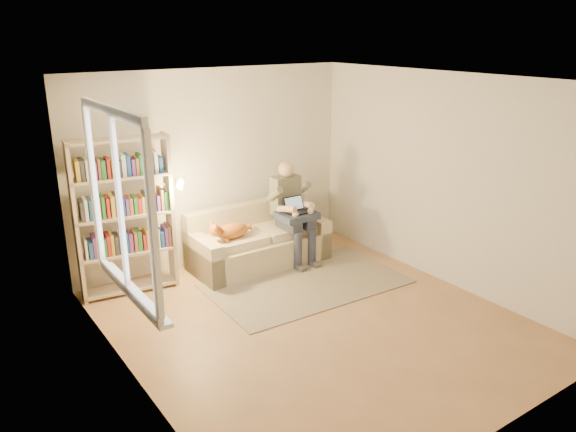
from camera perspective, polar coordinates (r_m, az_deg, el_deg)
floor at (r=6.30m, az=2.72°, el=-10.63°), size 4.50×4.50×0.00m
ceiling at (r=5.53m, az=3.13°, el=13.64°), size 4.00×4.50×0.02m
wall_left at (r=4.89m, az=-16.04°, el=-3.41°), size 0.02×4.50×2.60m
wall_right at (r=7.14m, az=15.76°, el=3.47°), size 0.02×4.50×2.60m
wall_back at (r=7.62m, az=-7.50°, el=4.94°), size 4.00×0.02×2.60m
wall_front at (r=4.35m, az=21.41°, el=-6.79°), size 4.00×0.02×2.60m
window at (r=5.06m, az=-16.30°, el=-1.79°), size 0.12×1.52×1.69m
sofa at (r=7.66m, az=-3.10°, el=-2.81°), size 1.86×0.85×0.79m
person at (r=7.61m, az=0.30°, el=0.94°), size 0.39×0.63×1.38m
cat at (r=7.24m, az=-5.71°, el=-1.44°), size 0.68×0.24×0.25m
blanket at (r=7.53m, az=0.78°, el=0.04°), size 0.51×0.42×0.09m
laptop at (r=7.50m, az=0.73°, el=0.77°), size 0.29×0.27×0.24m
bookshelf at (r=6.86m, az=-16.33°, el=0.69°), size 1.26×0.51×1.91m
rug at (r=7.15m, az=1.87°, el=-6.85°), size 2.48×1.52×0.01m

